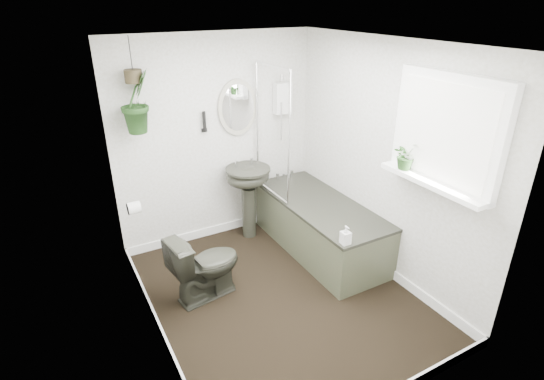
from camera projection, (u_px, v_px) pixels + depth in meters
floor at (280, 296)px, 4.07m from camera, size 2.30×2.80×0.02m
ceiling at (282, 41)px, 3.11m from camera, size 2.30×2.80×0.02m
wall_back at (217, 141)px, 4.71m from camera, size 2.30×0.02×2.30m
wall_front at (402, 272)px, 2.47m from camera, size 2.30×0.02×2.30m
wall_left at (143, 217)px, 3.08m from camera, size 0.02×2.80×2.30m
wall_right at (384, 162)px, 4.10m from camera, size 0.02×2.80×2.30m
skirting at (280, 291)px, 4.05m from camera, size 2.30×2.80×0.10m
bathtub at (320, 226)px, 4.70m from camera, size 0.72×1.72×0.58m
bath_screen at (272, 133)px, 4.53m from camera, size 0.04×0.72×1.40m
shower_box at (282, 98)px, 4.84m from camera, size 0.20×0.10×0.35m
oval_mirror at (238, 108)px, 4.64m from camera, size 0.46×0.03×0.62m
wall_sconce at (204, 122)px, 4.50m from camera, size 0.04×0.04×0.22m
toilet_roll_holder at (134, 208)px, 3.76m from camera, size 0.11×0.11×0.11m
window_recess at (447, 132)px, 3.31m from camera, size 0.08×1.00×0.90m
window_sill at (432, 183)px, 3.45m from camera, size 0.18×1.00×0.04m
window_blinds at (443, 132)px, 3.29m from camera, size 0.01×0.86×0.76m
toilet at (206, 265)px, 3.94m from camera, size 0.71×0.47×0.68m
pedestal_sink at (249, 202)px, 4.92m from camera, size 0.57×0.51×0.87m
sill_plant at (406, 155)px, 3.63m from camera, size 0.23×0.20×0.25m
hanging_plant at (137, 102)px, 3.98m from camera, size 0.42×0.40×0.59m
soap_bottle at (346, 235)px, 3.79m from camera, size 0.08×0.09×0.18m
hanging_pot at (133, 76)px, 3.88m from camera, size 0.16×0.16×0.12m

